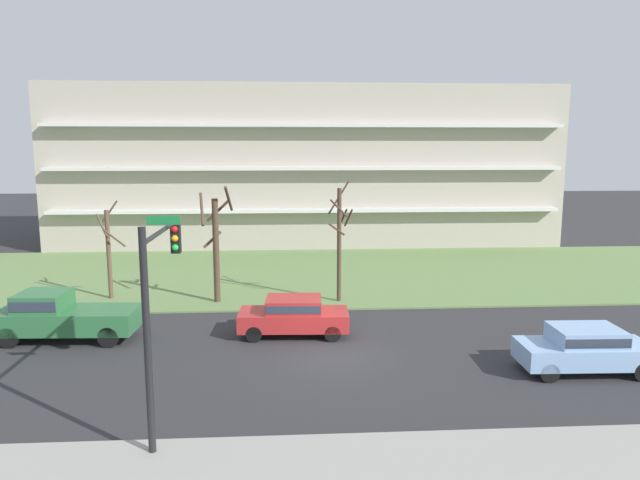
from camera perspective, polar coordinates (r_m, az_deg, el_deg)
name	(u,v)px	position (r m, az deg, el deg)	size (l,w,h in m)	color
ground	(333,357)	(21.35, 1.31, -11.50)	(160.00, 160.00, 0.00)	#2D2D30
sidewalk_curb_near	(363,479)	(14.14, 4.29, -22.62)	(80.00, 4.00, 0.15)	#99968E
grass_lawn_strip	(313,273)	(34.76, -0.66, -3.32)	(80.00, 16.00, 0.08)	#66844C
apartment_building	(305,166)	(48.29, -1.55, 7.39)	(38.58, 13.60, 12.18)	#B2A899
tree_far_left	(109,251)	(30.29, -20.24, -1.00)	(1.34, 1.36, 4.97)	brown
tree_left	(216,244)	(28.21, -10.30, -0.35)	(1.62, 1.53, 5.79)	#4C3828
tree_center	(339,240)	(27.84, 1.95, 0.01)	(1.19, 1.19, 5.94)	#4C3828
pickup_green_near_left	(61,315)	(24.95, -24.34, -6.81)	(5.48, 2.24, 1.95)	#2D6B3D
sedan_red_center_left	(294,315)	(23.37, -2.62, -7.41)	(4.48, 2.00, 1.57)	#B22828
sedan_blue_center_right	(585,347)	(21.60, 24.85, -9.66)	(4.45, 1.93, 1.57)	#8CB2E0
traffic_signal_mast	(159,288)	(15.62, -15.68, -4.62)	(0.90, 4.44, 5.72)	black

